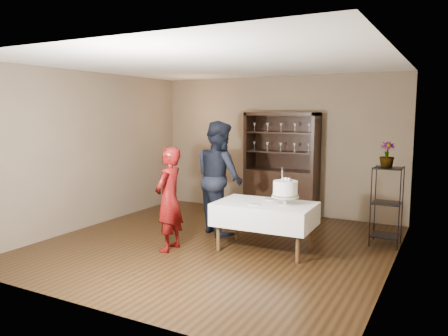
{
  "coord_description": "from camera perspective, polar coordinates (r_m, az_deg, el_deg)",
  "views": [
    {
      "loc": [
        3.15,
        -5.63,
        2.01
      ],
      "look_at": [
        0.09,
        0.1,
        1.17
      ],
      "focal_mm": 35.0,
      "sensor_mm": 36.0,
      "label": 1
    }
  ],
  "objects": [
    {
      "name": "potted_plant",
      "position": [
        6.94,
        20.52,
        1.65
      ],
      "size": [
        0.26,
        0.26,
        0.38
      ],
      "primitive_type": "imported",
      "rotation": [
        0.0,
        0.0,
        0.25
      ],
      "color": "#4C7035",
      "rests_on": "plant_etagere"
    },
    {
      "name": "china_hutch",
      "position": [
        8.52,
        7.49,
        -1.8
      ],
      "size": [
        1.4,
        0.48,
        2.0
      ],
      "color": "black",
      "rests_on": "floor"
    },
    {
      "name": "wall_right",
      "position": [
        5.7,
        21.37,
        0.2
      ],
      "size": [
        0.02,
        5.0,
        2.7
      ],
      "primitive_type": "cube",
      "color": "brown",
      "rests_on": "floor"
    },
    {
      "name": "plate_far",
      "position": [
        6.57,
        6.09,
        -4.11
      ],
      "size": [
        0.24,
        0.24,
        0.01
      ],
      "primitive_type": "cylinder",
      "rotation": [
        0.0,
        0.0,
        -0.41
      ],
      "color": "silver",
      "rests_on": "cake_table"
    },
    {
      "name": "floor",
      "position": [
        6.76,
        -1.09,
        -9.96
      ],
      "size": [
        5.0,
        5.0,
        0.0
      ],
      "primitive_type": "plane",
      "color": "black",
      "rests_on": "ground"
    },
    {
      "name": "woman",
      "position": [
        6.38,
        -7.2,
        -4.04
      ],
      "size": [
        0.41,
        0.58,
        1.52
      ],
      "primitive_type": "imported",
      "rotation": [
        0.0,
        0.0,
        -1.49
      ],
      "color": "#390705",
      "rests_on": "floor"
    },
    {
      "name": "ceiling",
      "position": [
        6.49,
        -1.15,
        13.45
      ],
      "size": [
        5.0,
        5.0,
        0.0
      ],
      "primitive_type": "plane",
      "rotation": [
        3.14,
        0.0,
        0.0
      ],
      "color": "white",
      "rests_on": "back_wall"
    },
    {
      "name": "plate_near",
      "position": [
        6.22,
        4.01,
        -4.73
      ],
      "size": [
        0.22,
        0.22,
        0.01
      ],
      "primitive_type": "cylinder",
      "rotation": [
        0.0,
        0.0,
        -0.16
      ],
      "color": "silver",
      "rests_on": "cake_table"
    },
    {
      "name": "man",
      "position": [
        7.22,
        -0.61,
        -1.23
      ],
      "size": [
        1.15,
        1.1,
        1.87
      ],
      "primitive_type": "imported",
      "rotation": [
        0.0,
        0.0,
        2.53
      ],
      "color": "black",
      "rests_on": "floor"
    },
    {
      "name": "cake",
      "position": [
        6.25,
        8.02,
        -2.81
      ],
      "size": [
        0.4,
        0.4,
        0.53
      ],
      "rotation": [
        0.0,
        0.0,
        -0.18
      ],
      "color": "silver",
      "rests_on": "cake_table"
    },
    {
      "name": "wall_left",
      "position": [
        8.0,
        -16.96,
        2.3
      ],
      "size": [
        0.02,
        5.0,
        2.7
      ],
      "primitive_type": "cube",
      "color": "brown",
      "rests_on": "floor"
    },
    {
      "name": "plant_etagere",
      "position": [
        7.02,
        20.5,
        -4.29
      ],
      "size": [
        0.42,
        0.42,
        1.2
      ],
      "color": "black",
      "rests_on": "floor"
    },
    {
      "name": "back_wall",
      "position": [
        8.74,
        6.91,
        2.96
      ],
      "size": [
        5.0,
        0.02,
        2.7
      ],
      "primitive_type": "cube",
      "color": "brown",
      "rests_on": "floor"
    },
    {
      "name": "cake_table",
      "position": [
        6.39,
        5.37,
        -6.02
      ],
      "size": [
        1.44,
        0.91,
        0.7
      ],
      "rotation": [
        0.0,
        0.0,
        0.03
      ],
      "color": "silver",
      "rests_on": "floor"
    }
  ]
}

